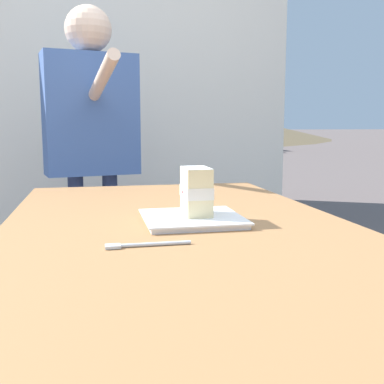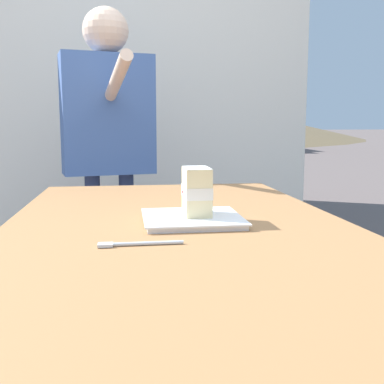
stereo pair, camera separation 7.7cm
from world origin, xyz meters
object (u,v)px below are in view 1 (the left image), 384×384
object	(u,v)px
patio_table	(185,273)
cake_slice	(196,191)
dessert_plate	(192,219)
dessert_fork	(142,245)
diner_person	(91,120)
parked_car_near	(44,133)
parked_car_far	(213,127)

from	to	relation	value
patio_table	cake_slice	bearing A→B (deg)	-24.78
dessert_plate	dessert_fork	xyz separation A→B (m)	(-0.21, 0.14, -0.00)
diner_person	patio_table	bearing A→B (deg)	-170.42
patio_table	parked_car_near	world-z (taller)	parked_car_near
cake_slice	parked_car_far	bearing A→B (deg)	-14.46
dessert_plate	parked_car_far	bearing A→B (deg)	-14.50
cake_slice	dessert_fork	size ratio (longest dim) A/B	0.70
cake_slice	parked_car_far	world-z (taller)	parked_car_far
diner_person	parked_car_near	xyz separation A→B (m)	(10.54, 1.24, -0.26)
cake_slice	parked_car_near	size ratio (longest dim) A/B	0.03
parked_car_near	cake_slice	bearing A→B (deg)	-172.72
diner_person	parked_car_far	xyz separation A→B (m)	(16.08, -4.69, -0.15)
diner_person	dessert_fork	bearing A→B (deg)	-175.90
diner_person	parked_car_near	distance (m)	10.62
cake_slice	dessert_plate	bearing A→B (deg)	126.82
patio_table	dessert_fork	distance (m)	0.19
cake_slice	parked_car_near	xyz separation A→B (m)	(11.65, 1.49, -0.08)
cake_slice	diner_person	world-z (taller)	diner_person
patio_table	diner_person	size ratio (longest dim) A/B	1.08
parked_car_near	diner_person	bearing A→B (deg)	-173.31
patio_table	cake_slice	xyz separation A→B (m)	(0.10, -0.05, 0.17)
parked_car_near	dessert_plate	bearing A→B (deg)	-172.79
patio_table	dessert_plate	xyz separation A→B (m)	(0.09, -0.04, 0.11)
dessert_plate	diner_person	size ratio (longest dim) A/B	0.16
diner_person	parked_car_near	size ratio (longest dim) A/B	0.34
cake_slice	parked_car_far	xyz separation A→B (m)	(17.19, -4.43, 0.03)
patio_table	dessert_plate	world-z (taller)	dessert_plate
cake_slice	diner_person	xyz separation A→B (m)	(1.11, 0.25, 0.18)
dessert_plate	parked_car_near	xyz separation A→B (m)	(11.66, 1.48, -0.01)
dessert_plate	cake_slice	bearing A→B (deg)	-53.18
diner_person	parked_car_far	bearing A→B (deg)	-16.25
diner_person	cake_slice	bearing A→B (deg)	-167.15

